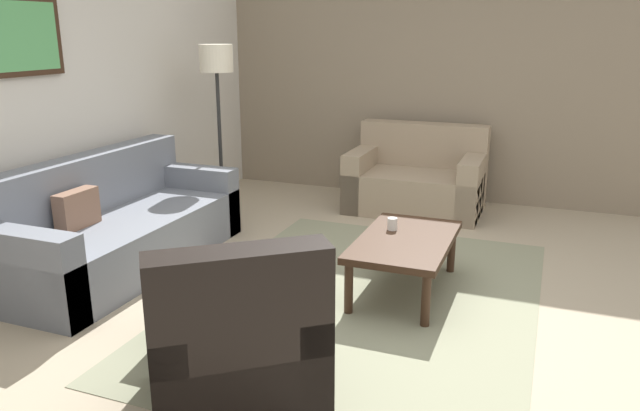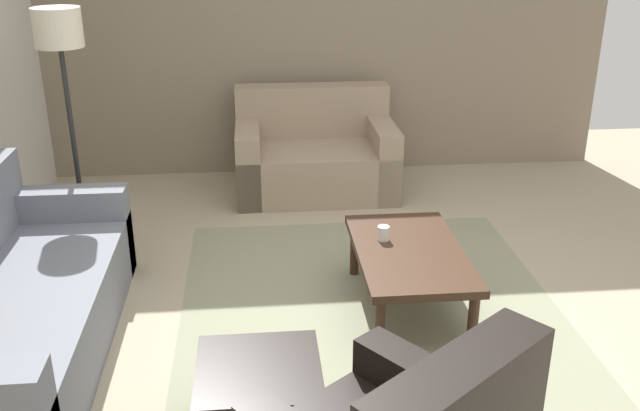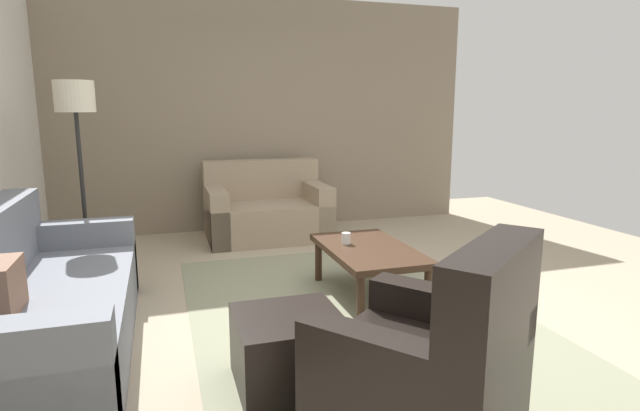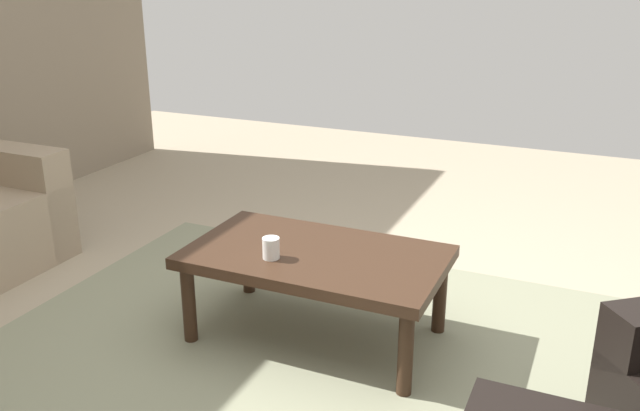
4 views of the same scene
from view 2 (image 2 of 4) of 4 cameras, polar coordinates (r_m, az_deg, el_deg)
ground_plane at (r=4.20m, az=4.72°, el=-10.29°), size 8.00×8.00×0.00m
stone_feature_panel at (r=6.57m, az=0.49°, el=14.78°), size 0.12×5.20×2.80m
area_rug at (r=4.20m, az=4.72°, el=-10.25°), size 3.23×2.33×0.01m
couch_loveseat at (r=6.25m, az=-0.45°, el=4.00°), size 0.91×1.36×0.88m
ottoman at (r=3.35m, az=-4.89°, el=-15.67°), size 0.56×0.56×0.40m
coffee_table at (r=4.29m, az=7.22°, el=-4.13°), size 1.10×0.64×0.41m
cup at (r=4.36m, az=5.14°, el=-2.24°), size 0.07×0.07×0.09m
lamp_standing at (r=5.15m, az=-20.18°, el=11.46°), size 0.32×0.32×1.71m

